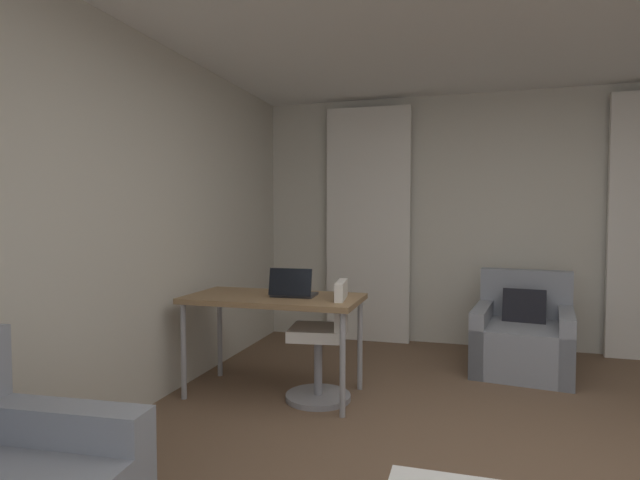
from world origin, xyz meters
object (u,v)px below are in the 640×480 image
at_px(laptop, 293,290).
at_px(desk, 274,304).
at_px(armchair, 523,339).
at_px(desk_chair, 324,347).

bearing_deg(laptop, desk, -176.73).
xyz_separation_m(armchair, desk, (-1.87, -1.17, 0.41)).
distance_m(desk, laptop, 0.19).
distance_m(desk_chair, laptop, 0.47).
bearing_deg(laptop, armchair, 34.03).
xyz_separation_m(desk_chair, laptop, (-0.24, 0.02, 0.40)).
bearing_deg(desk, armchair, 32.04).
bearing_deg(armchair, laptop, -145.97).
bearing_deg(desk, laptop, 3.27).
xyz_separation_m(armchair, laptop, (-1.72, -1.16, 0.52)).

